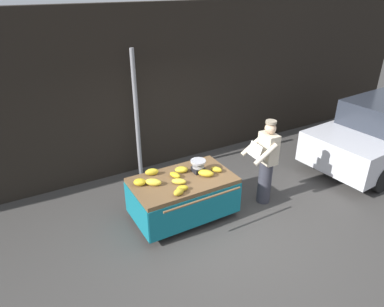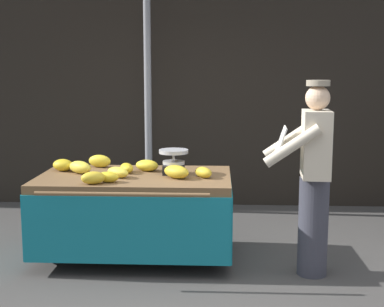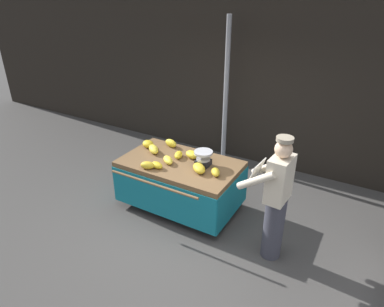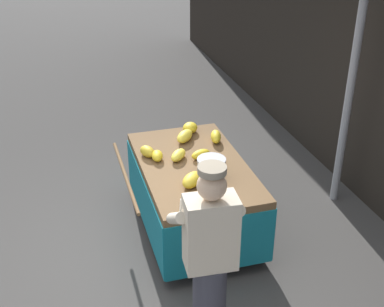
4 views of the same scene
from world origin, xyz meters
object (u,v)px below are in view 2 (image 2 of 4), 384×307
Objects in this scene: banana_bunch_8 at (108,177)px; banana_bunch_7 at (127,168)px; banana_bunch_2 at (63,165)px; banana_bunch_4 at (80,167)px; street_pole at (148,101)px; banana_bunch_0 at (203,172)px; banana_bunch_1 at (100,161)px; banana_bunch_9 at (147,165)px; weighing_scale at (174,162)px; banana_bunch_5 at (118,172)px; banana_cart at (135,197)px; vendor_person at (313,178)px; banana_bunch_3 at (176,172)px; banana_bunch_6 at (93,178)px.

banana_bunch_7 is at bearing 78.33° from banana_bunch_8.
banana_bunch_2 reaches higher than banana_bunch_8.
banana_bunch_4 is 0.53m from banana_bunch_8.
banana_bunch_0 is (0.75, -1.90, -0.54)m from street_pole.
street_pole is 2.22m from banana_bunch_8.
banana_bunch_1 is 0.54m from banana_bunch_9.
weighing_scale reaches higher than banana_bunch_8.
street_pole is at bearing 96.83° from banana_bunch_9.
banana_bunch_5 is at bearing -91.06° from street_pole.
banana_bunch_1 is (-0.42, 0.39, 0.28)m from banana_cart.
banana_bunch_8 is 0.84× the size of banana_bunch_9.
weighing_scale is 1.32× the size of banana_bunch_2.
banana_bunch_8 is at bearing 179.81° from vendor_person.
weighing_scale is at bearing -5.28° from banana_bunch_2.
banana_bunch_7 is at bearing 154.71° from banana_bunch_3.
street_pole is 13.33× the size of banana_bunch_6.
banana_bunch_9 is 0.14× the size of vendor_person.
street_pole is 1.70m from banana_bunch_9.
weighing_scale is 1.39× the size of banana_bunch_8.
street_pole is 1.55m from banana_bunch_1.
street_pole is 12.96× the size of banana_bunch_0.
banana_bunch_5 is (0.60, -0.30, -0.01)m from banana_bunch_2.
banana_bunch_8 is (-0.55, -0.41, -0.07)m from weighing_scale.
street_pole is 1.54× the size of banana_cart.
banana_bunch_6 is at bearing -118.32° from banana_bunch_5.
banana_bunch_3 is at bearing -171.61° from banana_bunch_0.
banana_bunch_7 is (0.64, -0.07, -0.01)m from banana_bunch_2.
banana_bunch_0 is 0.91× the size of banana_bunch_9.
banana_bunch_3 is at bearing -31.95° from banana_bunch_1.
banana_bunch_4 is 2.18m from vendor_person.
banana_bunch_9 is (0.63, 0.15, -0.00)m from banana_bunch_4.
banana_bunch_2 is 0.74m from banana_bunch_6.
banana_bunch_3 is at bearing -0.52° from banana_bunch_5.
banana_bunch_8 is (-0.09, -2.15, -0.54)m from street_pole.
banana_bunch_7 is 1.76m from vendor_person.
banana_bunch_2 is 0.75× the size of banana_bunch_4.
banana_bunch_1 is at bearing 70.26° from banana_bunch_4.
vendor_person is at bearing -11.99° from banana_cart.
banana_bunch_5 is 0.24m from banana_bunch_7.
banana_bunch_1 is 0.58m from banana_bunch_5.
banana_bunch_7 is (-0.10, 0.11, 0.26)m from banana_cart.
banana_bunch_4 is at bearing -30.86° from banana_bunch_2.
vendor_person reaches higher than banana_cart.
vendor_person is at bearing -10.62° from banana_bunch_4.
banana_bunch_6 reaches higher than banana_cart.
weighing_scale reaches higher than banana_bunch_6.
banana_bunch_1 is at bearing 148.05° from banana_bunch_3.
banana_bunch_8 is (0.23, -0.73, -0.02)m from banana_bunch_1.
street_pole is at bearing 76.09° from banana_bunch_4.
weighing_scale is 1.32m from vendor_person.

